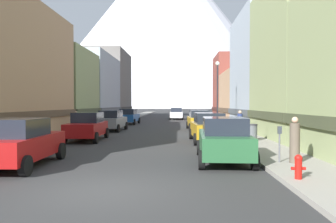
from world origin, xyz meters
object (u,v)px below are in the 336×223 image
at_px(pedestrian_1, 76,122).
at_px(car_right_2, 199,120).
at_px(potted_plant_0, 10,134).
at_px(parking_meter_near, 280,139).
at_px(trash_bin_right, 252,132).
at_px(pedestrian_0, 240,124).
at_px(fire_hydrant_near, 298,166).
at_px(car_right_0, 224,139).
at_px(car_left_3, 129,116).
at_px(car_driving_0, 176,114).
at_px(car_left_0, 20,142).
at_px(car_right_1, 208,127).
at_px(car_left_2, 111,120).
at_px(car_left_1, 87,126).
at_px(pedestrian_2, 295,142).
at_px(streetlamp_right, 217,85).

bearing_deg(pedestrian_1, car_right_2, 18.21).
bearing_deg(potted_plant_0, parking_meter_near, -20.84).
xyz_separation_m(trash_bin_right, pedestrian_0, (-0.10, 3.39, 0.30)).
bearing_deg(trash_bin_right, fire_hydrant_near, -95.21).
height_order(car_right_0, parking_meter_near, car_right_0).
xyz_separation_m(car_right_0, pedestrian_1, (-10.05, 12.75, -0.02)).
height_order(car_left_3, pedestrian_0, pedestrian_0).
height_order(car_left_3, car_driving_0, same).
xyz_separation_m(car_left_0, trash_bin_right, (10.15, 7.62, -0.26)).
distance_m(car_right_1, potted_plant_0, 11.14).
xyz_separation_m(potted_plant_0, pedestrian_0, (13.25, 5.66, 0.26)).
distance_m(car_right_2, potted_plant_0, 16.14).
relative_size(car_right_0, potted_plant_0, 4.68).
xyz_separation_m(car_left_2, pedestrian_0, (10.05, -5.00, 0.04)).
bearing_deg(car_left_1, pedestrian_1, 114.58).
height_order(car_left_3, potted_plant_0, car_left_3).
relative_size(car_driving_0, parking_meter_near, 3.31).
bearing_deg(car_right_1, trash_bin_right, -9.52).
height_order(car_right_0, car_right_2, same).
bearing_deg(fire_hydrant_near, pedestrian_0, 86.55).
bearing_deg(car_left_1, pedestrian_2, -39.71).
distance_m(car_left_1, pedestrian_0, 10.32).
bearing_deg(car_left_0, pedestrian_0, 47.62).
height_order(car_left_1, pedestrian_2, pedestrian_2).
xyz_separation_m(car_left_3, car_right_0, (7.60, -24.21, 0.00)).
xyz_separation_m(car_driving_0, pedestrian_2, (4.65, -36.54, 0.03)).
bearing_deg(streetlamp_right, pedestrian_2, -86.84).
bearing_deg(car_left_0, car_left_2, 90.01).
distance_m(parking_meter_near, pedestrian_0, 10.53).
bearing_deg(car_right_2, car_left_2, -170.06).
relative_size(car_driving_0, streetlamp_right, 0.75).
bearing_deg(trash_bin_right, potted_plant_0, -170.33).
relative_size(car_right_2, pedestrian_1, 2.81).
bearing_deg(potted_plant_0, car_right_0, -20.65).
distance_m(car_right_1, parking_meter_near, 7.80).
relative_size(car_right_1, car_right_2, 1.00).
height_order(car_driving_0, trash_bin_right, car_driving_0).
bearing_deg(pedestrian_1, car_left_1, -65.42).
bearing_deg(potted_plant_0, fire_hydrant_near, -31.37).
distance_m(car_left_3, trash_bin_right, 20.55).
bearing_deg(car_left_3, fire_hydrant_near, -71.55).
bearing_deg(car_right_2, potted_plant_0, -132.01).
height_order(car_left_1, car_left_3, same).
relative_size(car_right_1, fire_hydrant_near, 6.36).
relative_size(car_right_2, potted_plant_0, 4.69).
xyz_separation_m(car_left_0, car_driving_0, (5.40, 36.87, 0.00)).
relative_size(car_left_1, car_left_2, 1.00).
bearing_deg(car_driving_0, car_left_1, -100.85).
height_order(car_right_0, car_right_1, same).
bearing_deg(streetlamp_right, fire_hydrant_near, -89.70).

